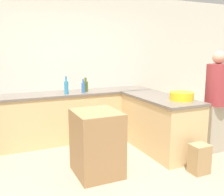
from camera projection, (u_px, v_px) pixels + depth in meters
name	position (u px, v px, depth m)	size (l,w,h in m)	color
ground_plane	(116.00, 188.00, 3.17)	(14.00, 14.00, 0.00)	tan
wall_back	(65.00, 66.00, 4.93)	(8.00, 0.06, 2.70)	silver
counter_back	(72.00, 116.00, 4.80)	(3.09, 0.63, 0.89)	#D6B27A
counter_peninsula	(159.00, 123.00, 4.34)	(0.69, 1.53, 0.89)	#D6B27A
island_table	(97.00, 143.00, 3.47)	(0.58, 0.65, 0.86)	#997047
mixing_bowl	(182.00, 96.00, 3.97)	(0.36, 0.36, 0.13)	yellow
dish_soap_bottle	(66.00, 87.00, 4.50)	(0.07, 0.07, 0.31)	#338CBF
vinegar_bottle_clear	(66.00, 87.00, 4.68)	(0.06, 0.06, 0.23)	silver
water_bottle_blue	(83.00, 87.00, 4.64)	(0.06, 0.06, 0.24)	#386BB7
olive_oil_bottle	(86.00, 86.00, 4.77)	(0.09, 0.09, 0.25)	#475B1E
person_at_peninsula	(216.00, 99.00, 4.15)	(0.35, 0.35, 1.63)	#ADA38E
paper_bag	(199.00, 159.00, 3.52)	(0.24, 0.21, 0.40)	#A88456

